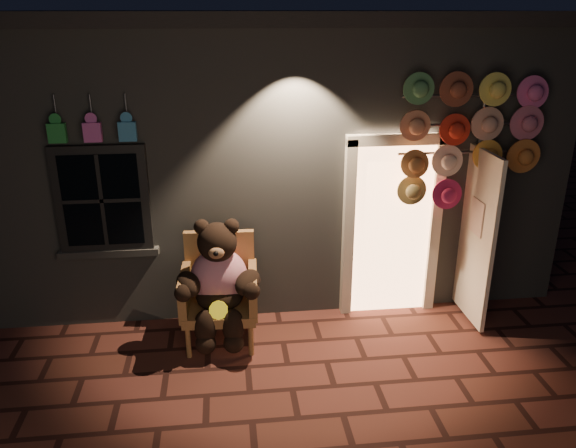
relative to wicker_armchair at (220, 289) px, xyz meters
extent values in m
plane|color=#5A2A22|center=(0.68, -1.06, -0.59)|extent=(60.00, 60.00, 0.00)
cube|color=slate|center=(0.68, 2.94, 1.06)|extent=(7.00, 5.00, 3.30)
cube|color=black|center=(0.68, 2.94, 2.79)|extent=(7.30, 5.30, 0.16)
cube|color=black|center=(-1.22, 0.40, 0.96)|extent=(1.00, 0.10, 1.20)
cube|color=black|center=(-1.22, 0.37, 0.96)|extent=(0.82, 0.06, 1.02)
cube|color=slate|center=(-1.22, 0.40, 0.33)|extent=(1.10, 0.14, 0.08)
cube|color=#FFB072|center=(2.03, 0.42, 0.46)|extent=(0.92, 0.10, 2.10)
cube|color=beige|center=(1.51, 0.38, 0.46)|extent=(0.12, 0.12, 2.20)
cube|color=beige|center=(2.55, 0.38, 0.46)|extent=(0.12, 0.12, 2.20)
cube|color=beige|center=(2.03, 0.38, 1.54)|extent=(1.16, 0.12, 0.12)
cube|color=beige|center=(2.93, 0.04, 0.46)|extent=(0.05, 0.80, 2.00)
cube|color=#227E34|center=(-1.57, 0.32, 1.71)|extent=(0.18, 0.07, 0.20)
cylinder|color=#59595E|center=(-1.57, 0.38, 1.96)|extent=(0.02, 0.02, 0.25)
cube|color=#C04FA3|center=(-1.22, 0.32, 1.71)|extent=(0.18, 0.07, 0.20)
cylinder|color=#59595E|center=(-1.22, 0.38, 1.96)|extent=(0.02, 0.02, 0.25)
cube|color=teal|center=(-0.87, 0.32, 1.71)|extent=(0.18, 0.07, 0.20)
cylinder|color=#59595E|center=(-0.87, 0.38, 1.96)|extent=(0.02, 0.02, 0.25)
cube|color=#A76B40|center=(0.00, -0.10, -0.18)|extent=(0.81, 0.76, 0.11)
cube|color=#A76B40|center=(0.01, 0.24, 0.21)|extent=(0.78, 0.13, 0.77)
cube|color=#A76B40|center=(-0.37, -0.10, 0.04)|extent=(0.12, 0.67, 0.44)
cube|color=#A76B40|center=(0.36, -0.14, 0.04)|extent=(0.12, 0.67, 0.44)
cylinder|color=#A76B40|center=(-0.35, -0.39, -0.41)|extent=(0.06, 0.06, 0.35)
cylinder|color=#A76B40|center=(0.31, -0.42, -0.41)|extent=(0.06, 0.06, 0.35)
cylinder|color=#A76B40|center=(-0.32, 0.23, -0.41)|extent=(0.06, 0.06, 0.35)
cylinder|color=#A76B40|center=(0.34, 0.20, -0.41)|extent=(0.06, 0.06, 0.35)
ellipsoid|color=#C61542|center=(0.00, -0.06, 0.18)|extent=(0.64, 0.53, 0.65)
ellipsoid|color=black|center=(0.00, -0.13, -0.02)|extent=(0.53, 0.46, 0.31)
sphere|color=black|center=(0.00, -0.11, 0.61)|extent=(0.44, 0.44, 0.42)
sphere|color=black|center=(-0.16, -0.07, 0.77)|extent=(0.16, 0.16, 0.16)
sphere|color=black|center=(0.15, -0.09, 0.77)|extent=(0.16, 0.16, 0.16)
ellipsoid|color=#916541|center=(-0.01, -0.30, 0.57)|extent=(0.17, 0.12, 0.13)
ellipsoid|color=black|center=(-0.32, -0.25, 0.20)|extent=(0.35, 0.48, 0.24)
ellipsoid|color=black|center=(0.30, -0.28, 0.20)|extent=(0.38, 0.49, 0.24)
ellipsoid|color=black|center=(-0.16, -0.40, -0.24)|extent=(0.24, 0.24, 0.40)
ellipsoid|color=black|center=(0.13, -0.41, -0.24)|extent=(0.24, 0.24, 0.40)
sphere|color=black|center=(-0.17, -0.45, -0.40)|extent=(0.22, 0.22, 0.22)
sphere|color=black|center=(0.13, -0.47, -0.40)|extent=(0.22, 0.22, 0.22)
cylinder|color=yellow|center=(-0.02, -0.41, -0.03)|extent=(0.20, 0.09, 0.19)
cylinder|color=#59595E|center=(2.96, 0.32, 0.82)|extent=(0.04, 0.04, 2.82)
cylinder|color=#59595E|center=(2.64, 0.30, 2.02)|extent=(1.25, 0.03, 0.03)
cylinder|color=#59595E|center=(2.64, 0.30, 1.71)|extent=(1.25, 0.03, 0.03)
cylinder|color=#59595E|center=(2.64, 0.30, 1.39)|extent=(1.25, 0.03, 0.03)
cylinder|color=#4B854F|center=(2.18, 0.24, 2.07)|extent=(0.35, 0.11, 0.36)
cylinder|color=brown|center=(2.60, 0.21, 2.07)|extent=(0.35, 0.11, 0.36)
cylinder|color=#E7DB5C|center=(3.01, 0.18, 2.07)|extent=(0.35, 0.11, 0.36)
cylinder|color=pink|center=(3.43, 0.24, 2.07)|extent=(0.35, 0.11, 0.36)
cylinder|color=#D6825C|center=(2.18, 0.21, 1.71)|extent=(0.35, 0.11, 0.36)
cylinder|color=red|center=(2.60, 0.18, 1.71)|extent=(0.35, 0.11, 0.36)
cylinder|color=#E0A58B|center=(3.01, 0.24, 1.71)|extent=(0.35, 0.11, 0.36)
cylinder|color=#DB6E8D|center=(3.43, 0.21, 1.71)|extent=(0.35, 0.11, 0.36)
cylinder|color=#BF743A|center=(2.18, 0.18, 1.34)|extent=(0.35, 0.11, 0.36)
cylinder|color=beige|center=(2.60, 0.24, 1.34)|extent=(0.35, 0.11, 0.36)
cylinder|color=#FFAC3A|center=(3.01, 0.21, 1.34)|extent=(0.35, 0.11, 0.36)
cylinder|color=orange|center=(3.43, 0.18, 1.34)|extent=(0.35, 0.11, 0.36)
cylinder|color=olive|center=(2.18, 0.24, 0.98)|extent=(0.35, 0.11, 0.36)
cylinder|color=#AC215A|center=(2.60, 0.21, 0.98)|extent=(0.35, 0.11, 0.36)
camera|label=1|loc=(0.11, -5.57, 2.89)|focal=35.00mm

